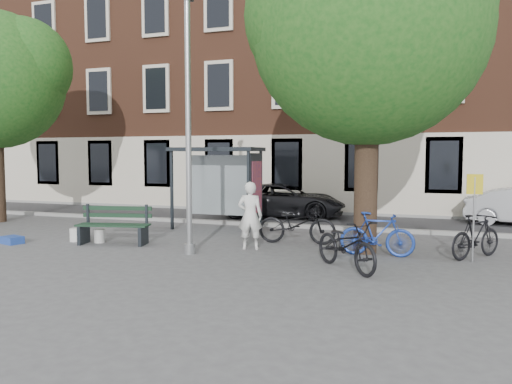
{
  "coord_description": "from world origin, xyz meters",
  "views": [
    {
      "loc": [
        5.35,
        -10.76,
        2.39
      ],
      "look_at": [
        1.11,
        1.73,
        1.4
      ],
      "focal_mm": 35.0,
      "sensor_mm": 36.0,
      "label": 1
    }
  ],
  "objects": [
    {
      "name": "ground",
      "position": [
        0.0,
        0.0,
        0.0
      ],
      "size": [
        90.0,
        90.0,
        0.0
      ],
      "primitive_type": "plane",
      "color": "#4C4C4F",
      "rests_on": "ground"
    },
    {
      "name": "road",
      "position": [
        0.0,
        7.0,
        0.01
      ],
      "size": [
        40.0,
        4.0,
        0.01
      ],
      "primitive_type": "cube",
      "color": "#28282B",
      "rests_on": "ground"
    },
    {
      "name": "curb_near",
      "position": [
        0.0,
        5.0,
        0.06
      ],
      "size": [
        40.0,
        0.25,
        0.12
      ],
      "primitive_type": "cube",
      "color": "gray",
      "rests_on": "ground"
    },
    {
      "name": "curb_far",
      "position": [
        0.0,
        9.0,
        0.06
      ],
      "size": [
        40.0,
        0.25,
        0.12
      ],
      "primitive_type": "cube",
      "color": "gray",
      "rests_on": "ground"
    },
    {
      "name": "building_row",
      "position": [
        0.0,
        13.0,
        7.0
      ],
      "size": [
        30.0,
        8.0,
        14.0
      ],
      "primitive_type": "cube",
      "color": "brown",
      "rests_on": "ground"
    },
    {
      "name": "lamppost",
      "position": [
        0.0,
        0.0,
        2.78
      ],
      "size": [
        0.28,
        0.35,
        6.11
      ],
      "color": "#9EA0A3",
      "rests_on": "ground"
    },
    {
      "name": "tree_right",
      "position": [
        4.01,
        1.38,
        5.62
      ],
      "size": [
        5.76,
        5.6,
        8.2
      ],
      "color": "black",
      "rests_on": "ground"
    },
    {
      "name": "bus_shelter",
      "position": [
        -0.61,
        4.11,
        1.92
      ],
      "size": [
        2.85,
        1.45,
        2.62
      ],
      "color": "#1E2328",
      "rests_on": "ground"
    },
    {
      "name": "painter",
      "position": [
        1.2,
        1.0,
        0.86
      ],
      "size": [
        0.69,
        0.52,
        1.72
      ],
      "primitive_type": "imported",
      "rotation": [
        0.0,
        0.0,
        3.33
      ],
      "color": "silver",
      "rests_on": "ground"
    },
    {
      "name": "bench",
      "position": [
        -2.5,
        0.54,
        0.46
      ],
      "size": [
        2.02,
        1.02,
        0.99
      ],
      "rotation": [
        0.0,
        0.0,
        0.21
      ],
      "color": "#1E2328",
      "rests_on": "ground"
    },
    {
      "name": "bike_a",
      "position": [
        2.13,
        2.16,
        0.55
      ],
      "size": [
        2.14,
        0.91,
        1.09
      ],
      "primitive_type": "imported",
      "rotation": [
        0.0,
        0.0,
        1.66
      ],
      "color": "black",
      "rests_on": "ground"
    },
    {
      "name": "bike_b",
      "position": [
        4.32,
        1.15,
        0.52
      ],
      "size": [
        1.74,
        0.52,
        1.04
      ],
      "primitive_type": "imported",
      "rotation": [
        0.0,
        0.0,
        1.59
      ],
      "color": "navy",
      "rests_on": "ground"
    },
    {
      "name": "bike_c",
      "position": [
        3.84,
        -0.5,
        0.53
      ],
      "size": [
        1.9,
        1.96,
        1.07
      ],
      "primitive_type": "imported",
      "rotation": [
        0.0,
        0.0,
        0.75
      ],
      "color": "black",
      "rests_on": "ground"
    },
    {
      "name": "bike_d",
      "position": [
        6.5,
        1.62,
        0.52
      ],
      "size": [
        1.47,
        1.63,
        1.03
      ],
      "primitive_type": "imported",
      "rotation": [
        0.0,
        0.0,
        2.45
      ],
      "color": "black",
      "rests_on": "ground"
    },
    {
      "name": "car_dark",
      "position": [
        0.27,
        7.44,
        0.65
      ],
      "size": [
        4.85,
        2.61,
        1.29
      ],
      "primitive_type": "imported",
      "rotation": [
        0.0,
        0.0,
        1.67
      ],
      "color": "black",
      "rests_on": "ground"
    },
    {
      "name": "blue_crate",
      "position": [
        -5.13,
        -0.31,
        0.1
      ],
      "size": [
        0.64,
        0.54,
        0.2
      ],
      "primitive_type": "cube",
      "rotation": [
        0.0,
        0.0,
        -0.29
      ],
      "color": "#214099",
      "rests_on": "ground"
    },
    {
      "name": "bucket_a",
      "position": [
        -3.47,
        0.46,
        0.18
      ],
      "size": [
        0.3,
        0.3,
        0.36
      ],
      "primitive_type": "cylinder",
      "rotation": [
        0.0,
        0.0,
        0.06
      ],
      "color": "white",
      "rests_on": "ground"
    },
    {
      "name": "bucket_b",
      "position": [
        -3.0,
        0.58,
        0.18
      ],
      "size": [
        0.34,
        0.34,
        0.36
      ],
      "primitive_type": "cylinder",
      "rotation": [
        0.0,
        0.0,
        -0.24
      ],
      "color": "silver",
      "rests_on": "ground"
    },
    {
      "name": "bucket_c",
      "position": [
        -3.77,
        0.53,
        0.18
      ],
      "size": [
        0.32,
        0.32,
        0.36
      ],
      "primitive_type": "cylinder",
      "rotation": [
        0.0,
        0.0,
        -0.14
      ],
      "color": "silver",
      "rests_on": "ground"
    },
    {
      "name": "notice_sign",
      "position": [
        6.4,
        1.15,
        1.43
      ],
      "size": [
        0.34,
        0.05,
        1.96
      ],
      "rotation": [
        0.0,
        0.0,
        0.06
      ],
      "color": "#9EA0A3",
      "rests_on": "ground"
    }
  ]
}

